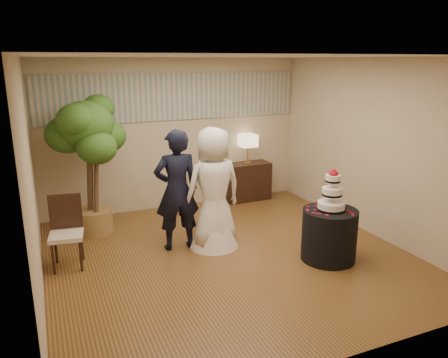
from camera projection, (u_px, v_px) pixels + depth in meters
name	position (u px, v px, depth m)	size (l,w,h in m)	color
floor	(229.00, 256.00, 6.35)	(5.00, 5.00, 0.00)	brown
ceiling	(229.00, 56.00, 5.60)	(5.00, 5.00, 0.00)	white
wall_back	(175.00, 134.00, 8.19)	(5.00, 0.06, 2.80)	#C4B091
wall_front	(346.00, 223.00, 3.76)	(5.00, 0.06, 2.80)	#C4B091
wall_left	(31.00, 182.00, 5.03)	(0.06, 5.00, 2.80)	#C4B091
wall_right	(373.00, 148.00, 6.93)	(0.06, 5.00, 2.80)	#C4B091
mural_border	(174.00, 97.00, 7.99)	(4.90, 0.02, 0.85)	#A2A397
groom	(177.00, 190.00, 6.39)	(0.66, 0.43, 1.82)	black
bride	(214.00, 188.00, 6.46)	(0.90, 0.76, 1.83)	white
cake_table	(329.00, 235.00, 6.16)	(0.77, 0.77, 0.74)	black
wedding_cake	(332.00, 190.00, 5.98)	(0.38, 0.38, 0.59)	white
console	(247.00, 181.00, 8.81)	(0.91, 0.41, 0.76)	black
table_lamp	(248.00, 149.00, 8.64)	(0.31, 0.31, 0.58)	#CDB887
ficus_tree	(89.00, 165.00, 6.92)	(1.08, 1.08, 2.27)	#305A1C
side_chair	(66.00, 233.00, 5.89)	(0.45, 0.47, 0.99)	black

